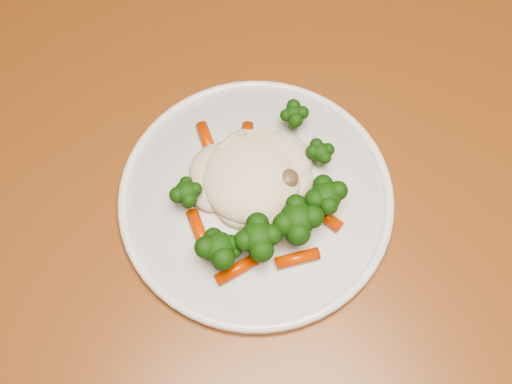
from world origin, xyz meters
TOP-DOWN VIEW (x-y plane):
  - dining_table at (0.15, -0.23)m, footprint 1.40×1.18m
  - plate at (0.10, -0.28)m, footprint 0.27×0.27m
  - meal at (0.10, -0.29)m, footprint 0.17×0.18m

SIDE VIEW (x-z plane):
  - dining_table at x=0.15m, z-range 0.28..1.03m
  - plate at x=0.10m, z-range 0.75..0.76m
  - meal at x=0.10m, z-range 0.76..0.81m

